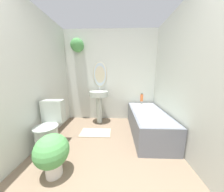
% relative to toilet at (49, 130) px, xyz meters
% --- Properties ---
extents(wall_back, '(2.53, 0.33, 2.40)m').
position_rel_toilet_xyz_m(wall_back, '(0.88, 1.41, 0.93)').
color(wall_back, silver).
rests_on(wall_back, ground_plane).
extents(wall_left, '(0.06, 2.93, 2.40)m').
position_rel_toilet_xyz_m(wall_left, '(-0.28, -0.01, 0.85)').
color(wall_left, silver).
rests_on(wall_left, ground_plane).
extents(wall_right, '(0.06, 2.93, 2.40)m').
position_rel_toilet_xyz_m(wall_right, '(2.20, -0.01, 0.85)').
color(wall_right, silver).
rests_on(wall_right, ground_plane).
extents(toilet, '(0.37, 0.52, 0.82)m').
position_rel_toilet_xyz_m(toilet, '(0.00, 0.00, 0.00)').
color(toilet, '#B2BCB2').
rests_on(toilet, ground_plane).
extents(pedestal_sink, '(0.48, 0.48, 0.93)m').
position_rel_toilet_xyz_m(pedestal_sink, '(0.68, 1.11, 0.28)').
color(pedestal_sink, '#B2BCB2').
rests_on(pedestal_sink, ground_plane).
extents(bathtub, '(0.68, 1.52, 0.57)m').
position_rel_toilet_xyz_m(bathtub, '(1.81, 0.58, -0.09)').
color(bathtub, slate).
rests_on(bathtub, ground_plane).
extents(shampoo_bottle, '(0.07, 0.07, 0.20)m').
position_rel_toilet_xyz_m(shampoo_bottle, '(1.79, 1.21, 0.31)').
color(shampoo_bottle, '#DB6633').
rests_on(shampoo_bottle, bathtub).
extents(potted_plant, '(0.41, 0.41, 0.55)m').
position_rel_toilet_xyz_m(potted_plant, '(0.34, -0.51, -0.03)').
color(potted_plant, silver).
rests_on(potted_plant, ground_plane).
extents(bath_mat, '(0.65, 0.37, 0.02)m').
position_rel_toilet_xyz_m(bath_mat, '(0.68, 0.53, -0.34)').
color(bath_mat, '#B7A88E').
rests_on(bath_mat, ground_plane).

